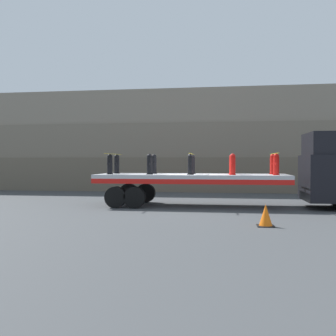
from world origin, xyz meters
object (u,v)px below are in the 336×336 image
Objects in this scene: fire_hydrant_black_near_0 at (110,164)px; fire_hydrant_black_far_0 at (117,164)px; truck_cab at (336,171)px; traffic_cone at (266,215)px; fire_hydrant_black_far_2 at (192,164)px; flatbed_trailer at (178,180)px; fire_hydrant_red_near_3 at (233,164)px; fire_hydrant_black_near_2 at (190,164)px; fire_hydrant_red_near_4 at (276,165)px; fire_hydrant_red_far_3 at (232,164)px; fire_hydrant_black_far_1 at (154,164)px; fire_hydrant_black_near_1 at (149,164)px; fire_hydrant_red_far_4 at (273,164)px.

fire_hydrant_black_far_0 is at bearing 90.00° from fire_hydrant_black_near_0.
traffic_cone is (-3.34, -4.77, -1.23)m from truck_cab.
fire_hydrant_black_far_2 is at bearing 0.00° from fire_hydrant_black_far_0.
truck_cab reaches higher than traffic_cone.
flatbed_trailer is 9.29× the size of fire_hydrant_black_far_0.
fire_hydrant_black_near_0 is (-2.92, -0.54, 0.70)m from flatbed_trailer.
fire_hydrant_black_far_0 is at bearing 168.40° from fire_hydrant_red_near_3.
fire_hydrant_black_near_2 and fire_hydrant_black_far_2 have the same top height.
traffic_cone is at bearing -41.06° from fire_hydrant_black_far_0.
fire_hydrant_black_near_2 reaches higher than traffic_cone.
fire_hydrant_black_far_2 is (3.49, 0.00, 0.00)m from fire_hydrant_black_far_0.
fire_hydrant_red_near_4 is at bearing -17.11° from fire_hydrant_black_far_2.
fire_hydrant_black_far_0 is at bearing 180.00° from fire_hydrant_red_far_3.
truck_cab is at bearing 3.26° from fire_hydrant_black_near_0.
traffic_cone is (4.35, -5.31, -1.49)m from fire_hydrant_black_far_1.
fire_hydrant_black_far_1 reaches higher than traffic_cone.
fire_hydrant_red_far_3 is 1.00× the size of fire_hydrant_red_near_4.
fire_hydrant_red_far_3 and fire_hydrant_red_near_4 have the same top height.
fire_hydrant_black_far_2 and fire_hydrant_red_near_3 have the same top height.
fire_hydrant_black_near_2 is 1.00× the size of fire_hydrant_red_near_3.
fire_hydrant_black_far_0 reaches higher than traffic_cone.
fire_hydrant_black_near_1 is at bearing -162.89° from fire_hydrant_red_far_3.
fire_hydrant_red_near_4 is (6.99, 0.00, 0.00)m from fire_hydrant_black_near_0.
truck_cab is 2.52m from fire_hydrant_red_far_4.
flatbed_trailer is at bearing -10.42° from fire_hydrant_black_far_0.
fire_hydrant_black_near_0 is at bearing 145.21° from traffic_cone.
fire_hydrant_red_near_4 is (3.49, -1.08, 0.00)m from fire_hydrant_black_far_2.
fire_hydrant_black_near_1 is 1.00× the size of fire_hydrant_black_near_2.
fire_hydrant_black_far_2 and fire_hydrant_red_near_4 have the same top height.
fire_hydrant_red_near_4 is 1.00× the size of fire_hydrant_red_far_4.
fire_hydrant_red_far_4 is at bearing 7.54° from flatbed_trailer.
truck_cab is 3.53× the size of fire_hydrant_red_far_3.
fire_hydrant_black_near_0 and fire_hydrant_red_far_4 have the same top height.
fire_hydrant_black_near_0 is 3.49m from fire_hydrant_black_near_2.
fire_hydrant_black_near_0 is 1.00× the size of fire_hydrant_black_far_2.
fire_hydrant_red_far_4 is at bearing 0.00° from fire_hydrant_black_far_1.
fire_hydrant_red_far_3 is (3.49, 1.08, 0.00)m from fire_hydrant_black_near_1.
truck_cab is 3.53× the size of fire_hydrant_red_near_4.
fire_hydrant_red_near_3 is 1.00× the size of fire_hydrant_red_far_3.
fire_hydrant_red_near_4 is 1.08m from fire_hydrant_red_far_4.
fire_hydrant_black_near_2 reaches higher than flatbed_trailer.
traffic_cone is at bearing -63.91° from fire_hydrant_black_far_2.
fire_hydrant_red_near_3 is at bearing -148.38° from fire_hydrant_red_far_4.
fire_hydrant_red_near_4 is at bearing -7.54° from flatbed_trailer.
fire_hydrant_red_near_4 is at bearing -167.62° from truck_cab.
fire_hydrant_black_far_0 is (-9.44, 0.54, 0.26)m from truck_cab.
fire_hydrant_black_far_0 is 1.00× the size of fire_hydrant_red_near_3.
fire_hydrant_black_far_0 is 1.00× the size of fire_hydrant_black_near_2.
fire_hydrant_black_near_2 is (1.75, -1.08, 0.00)m from fire_hydrant_black_far_1.
fire_hydrant_black_far_2 is 3.66m from fire_hydrant_red_near_4.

